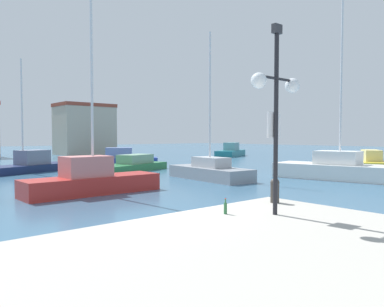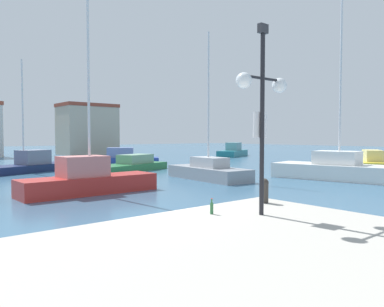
{
  "view_description": "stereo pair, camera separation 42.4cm",
  "coord_description": "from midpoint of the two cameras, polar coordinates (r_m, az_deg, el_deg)",
  "views": [
    {
      "loc": [
        -5.56,
        -8.06,
        2.74
      ],
      "look_at": [
        14.37,
        15.11,
        1.33
      ],
      "focal_mm": 35.46,
      "sensor_mm": 36.0,
      "label": 1
    },
    {
      "loc": [
        -5.24,
        -8.33,
        2.74
      ],
      "look_at": [
        14.37,
        15.11,
        1.33
      ],
      "focal_mm": 35.46,
      "sensor_mm": 36.0,
      "label": 2
    }
  ],
  "objects": [
    {
      "name": "bottle",
      "position": [
        8.58,
        3.62,
        -8.15
      ],
      "size": [
        0.08,
        0.08,
        0.35
      ],
      "color": "#2D6B3D",
      "rests_on": "pier_quay"
    },
    {
      "name": "sailboat_grey_distant_east",
      "position": [
        24.05,
        2.21,
        -2.59
      ],
      "size": [
        2.63,
        6.37,
        9.24
      ],
      "color": "gray",
      "rests_on": "water"
    },
    {
      "name": "sailboat_white_behind_lamppost",
      "position": [
        25.71,
        20.84,
        -2.19
      ],
      "size": [
        4.25,
        8.42,
        11.78
      ],
      "color": "white",
      "rests_on": "water"
    },
    {
      "name": "lamppost",
      "position": [
        8.56,
        11.13,
        8.54
      ],
      "size": [
        1.53,
        0.34,
        4.17
      ],
      "color": "black",
      "rests_on": "pier_quay"
    },
    {
      "name": "mooring_bollard",
      "position": [
        10.14,
        11.18,
        -5.32
      ],
      "size": [
        0.24,
        0.24,
        0.64
      ],
      "color": "#38332D",
      "rests_on": "pier_quay"
    },
    {
      "name": "sailboat_red_near_pier",
      "position": [
        18.69,
        -15.51,
        -3.79
      ],
      "size": [
        6.54,
        1.91,
        10.51
      ],
      "color": "#B22823",
      "rests_on": "water"
    },
    {
      "name": "waterfront_apartments",
      "position": [
        58.66,
        -16.04,
        3.53
      ],
      "size": [
        7.88,
        5.62,
        7.49
      ],
      "color": "#B2A893",
      "rests_on": "ground"
    },
    {
      "name": "motorboat_yellow_mid_harbor",
      "position": [
        33.89,
        24.82,
        -1.29
      ],
      "size": [
        6.92,
        5.48,
        1.64
      ],
      "color": "gold",
      "rests_on": "water"
    },
    {
      "name": "water",
      "position": [
        34.91,
        -4.82,
        -1.87
      ],
      "size": [
        160.0,
        160.0,
        0.0
      ],
      "primitive_type": "plane",
      "color": "#38607F",
      "rests_on": "ground"
    },
    {
      "name": "motorboat_blue_center_channel",
      "position": [
        39.45,
        -11.61,
        -0.69
      ],
      "size": [
        8.44,
        6.71,
        1.57
      ],
      "color": "#233D93",
      "rests_on": "water"
    },
    {
      "name": "motorboat_green_far_left",
      "position": [
        30.14,
        -9.71,
        -1.77
      ],
      "size": [
        7.64,
        4.55,
        1.27
      ],
      "color": "#28703D",
      "rests_on": "water"
    },
    {
      "name": "motorboat_teal_inner_mooring",
      "position": [
        51.81,
        5.62,
        0.28
      ],
      "size": [
        7.17,
        5.24,
        1.86
      ],
      "color": "#1E707A",
      "rests_on": "water"
    },
    {
      "name": "sailboat_navy_distant_north",
      "position": [
        31.38,
        -24.09,
        -1.62
      ],
      "size": [
        8.13,
        4.96,
        8.48
      ],
      "color": "#19234C",
      "rests_on": "water"
    }
  ]
}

